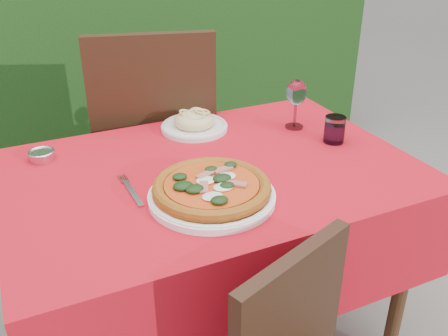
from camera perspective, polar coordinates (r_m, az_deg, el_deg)
name	(u,v)px	position (r m, az deg, el deg)	size (l,w,h in m)	color
hedge	(96,22)	(2.92, -14.37, 15.90)	(3.20, 0.55, 1.78)	black
dining_table	(212,209)	(1.63, -1.39, -4.75)	(1.26, 0.86, 0.75)	#452516
chair_far	(154,137)	(2.12, -7.95, 3.54)	(0.59, 0.59, 1.07)	black
pizza_plate	(212,190)	(1.37, -1.41, -2.54)	(0.35, 0.35, 0.07)	white
pasta_plate	(194,123)	(1.82, -3.42, 5.12)	(0.24, 0.24, 0.07)	silver
water_glass	(334,131)	(1.75, 12.50, 4.19)	(0.07, 0.07, 0.09)	silver
wine_glass	(296,95)	(1.82, 8.28, 8.31)	(0.07, 0.07, 0.18)	silver
fork	(133,193)	(1.43, -10.36, -2.84)	(0.03, 0.21, 0.01)	#BABAC1
steel_ramekin	(42,156)	(1.70, -20.09, 1.29)	(0.08, 0.08, 0.03)	silver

